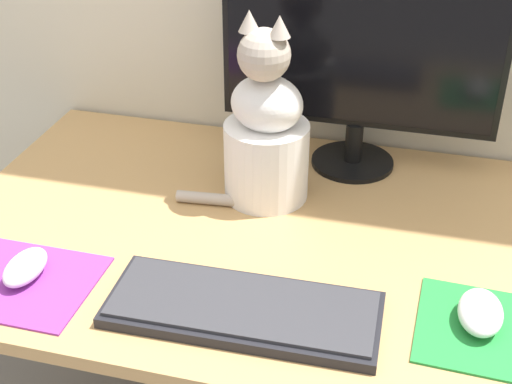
% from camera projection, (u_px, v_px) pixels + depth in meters
% --- Properties ---
extents(desk, '(1.23, 0.75, 0.72)m').
position_uv_depth(desk, '(285.00, 275.00, 1.32)').
color(desk, tan).
rests_on(desk, ground_plane).
extents(monitor, '(0.55, 0.17, 0.43)m').
position_uv_depth(monitor, '(361.00, 56.00, 1.36)').
color(monitor, black).
rests_on(monitor, desk).
extents(keyboard, '(0.42, 0.17, 0.02)m').
position_uv_depth(keyboard, '(243.00, 309.00, 1.08)').
color(keyboard, black).
rests_on(keyboard, desk).
extents(mousepad_left, '(0.22, 0.20, 0.00)m').
position_uv_depth(mousepad_left, '(26.00, 283.00, 1.15)').
color(mousepad_left, purple).
rests_on(mousepad_left, desk).
extents(mousepad_right, '(0.23, 0.20, 0.00)m').
position_uv_depth(mousepad_right, '(493.00, 332.00, 1.05)').
color(mousepad_right, '#238438').
rests_on(mousepad_right, desk).
extents(computer_mouse_left, '(0.06, 0.10, 0.04)m').
position_uv_depth(computer_mouse_left, '(25.00, 267.00, 1.15)').
color(computer_mouse_left, white).
rests_on(computer_mouse_left, mousepad_left).
extents(computer_mouse_right, '(0.07, 0.10, 0.04)m').
position_uv_depth(computer_mouse_right, '(480.00, 312.00, 1.06)').
color(computer_mouse_right, white).
rests_on(computer_mouse_right, mousepad_right).
extents(cat, '(0.26, 0.20, 0.36)m').
position_uv_depth(cat, '(266.00, 133.00, 1.31)').
color(cat, white).
rests_on(cat, desk).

